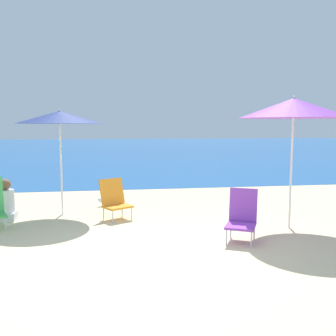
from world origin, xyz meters
TOP-DOWN VIEW (x-y plane):
  - ground_plane at (0.00, 0.00)m, footprint 60.00×60.00m
  - sea_water at (0.00, 25.41)m, footprint 60.00×40.00m
  - beach_umbrella_navy at (-1.37, 2.70)m, footprint 1.68×1.68m
  - beach_umbrella_purple at (2.70, 1.09)m, footprint 1.85×1.85m
  - beach_chair_purple at (1.62, 0.53)m, footprint 0.64×0.70m
  - beach_chair_orange at (-0.33, 2.21)m, footprint 0.66×0.66m
  - person_seated_near at (-2.36, 2.38)m, footprint 0.36×0.42m
  - seagull at (-0.56, 3.37)m, footprint 0.27×0.11m

SIDE VIEW (x-z plane):
  - ground_plane at x=0.00m, z-range 0.00..0.00m
  - sea_water at x=0.00m, z-range 0.00..0.01m
  - seagull at x=-0.56m, z-range 0.03..0.25m
  - person_seated_near at x=-2.36m, z-range -0.07..0.72m
  - beach_chair_orange at x=-0.33m, z-range 0.01..0.77m
  - beach_chair_purple at x=1.62m, z-range -0.01..0.79m
  - beach_umbrella_navy at x=-1.37m, z-range 0.89..3.00m
  - beach_umbrella_purple at x=2.70m, z-range 0.93..3.22m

